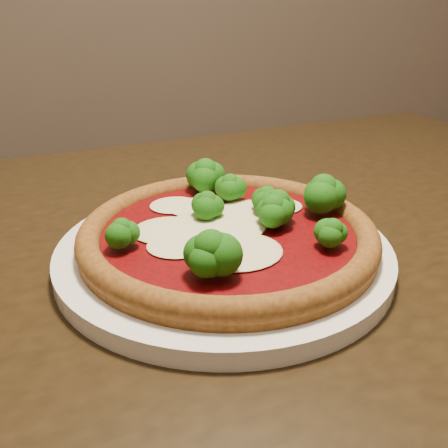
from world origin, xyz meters
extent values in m
cube|color=black|center=(-0.13, -0.09, 0.73)|extent=(1.38, 1.08, 0.04)
cylinder|color=black|center=(0.37, 0.39, 0.35)|extent=(0.06, 0.06, 0.71)
cylinder|color=white|center=(-0.17, -0.11, 0.76)|extent=(0.34, 0.34, 0.02)
cylinder|color=brown|center=(-0.16, -0.11, 0.77)|extent=(0.29, 0.29, 0.01)
torus|color=brown|center=(-0.16, -0.11, 0.78)|extent=(0.30, 0.30, 0.02)
cylinder|color=#630407|center=(-0.16, -0.11, 0.78)|extent=(0.25, 0.25, 0.00)
ellipsoid|color=beige|center=(-0.22, -0.13, 0.78)|extent=(0.06, 0.06, 0.00)
ellipsoid|color=beige|center=(-0.13, -0.08, 0.78)|extent=(0.08, 0.08, 0.01)
ellipsoid|color=beige|center=(-0.19, -0.05, 0.78)|extent=(0.06, 0.05, 0.00)
ellipsoid|color=beige|center=(-0.22, -0.10, 0.78)|extent=(0.07, 0.06, 0.01)
ellipsoid|color=beige|center=(-0.17, -0.16, 0.78)|extent=(0.09, 0.08, 0.01)
ellipsoid|color=beige|center=(-0.17, -0.10, 0.78)|extent=(0.10, 0.09, 0.01)
ellipsoid|color=beige|center=(-0.09, -0.07, 0.78)|extent=(0.05, 0.05, 0.00)
ellipsoid|color=beige|center=(-0.21, -0.04, 0.78)|extent=(0.05, 0.05, 0.00)
ellipsoid|color=#207713|center=(-0.12, -0.09, 0.80)|extent=(0.04, 0.04, 0.03)
ellipsoid|color=#207713|center=(-0.14, -0.04, 0.80)|extent=(0.04, 0.04, 0.03)
ellipsoid|color=#207713|center=(-0.08, -0.17, 0.80)|extent=(0.03, 0.03, 0.03)
ellipsoid|color=#207713|center=(-0.27, -0.13, 0.80)|extent=(0.03, 0.03, 0.03)
ellipsoid|color=#207713|center=(-0.11, -0.11, 0.81)|extent=(0.04, 0.04, 0.04)
ellipsoid|color=#207713|center=(-0.12, -0.12, 0.80)|extent=(0.04, 0.04, 0.04)
ellipsoid|color=#207713|center=(-0.16, -0.01, 0.81)|extent=(0.05, 0.05, 0.04)
ellipsoid|color=#207713|center=(-0.18, -0.09, 0.80)|extent=(0.04, 0.04, 0.03)
ellipsoid|color=#207713|center=(-0.06, -0.10, 0.81)|extent=(0.05, 0.05, 0.04)
ellipsoid|color=#207713|center=(-0.20, -0.20, 0.81)|extent=(0.05, 0.05, 0.04)
camera|label=1|loc=(-0.28, -0.54, 1.00)|focal=40.00mm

